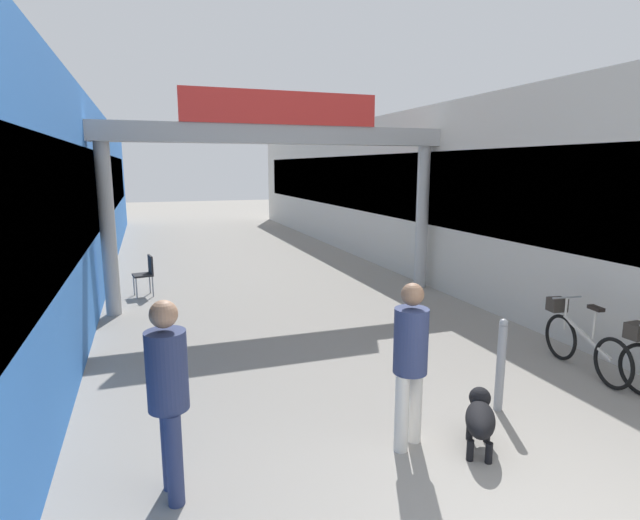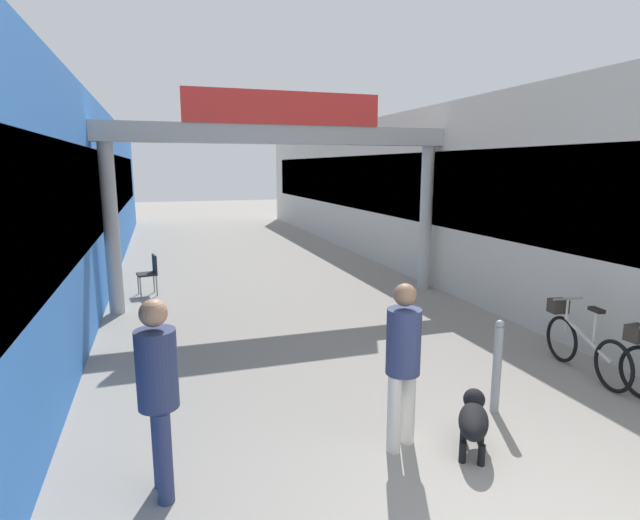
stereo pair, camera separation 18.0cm
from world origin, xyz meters
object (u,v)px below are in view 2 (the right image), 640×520
object	(u,v)px
pedestrian_with_dog	(403,356)
dog_on_leash	(473,418)
pedestrian_companion	(158,386)
bollard_post_metal	(497,366)
cafe_chair_black_nearer	(150,271)
bicycle_silver_second	(581,342)

from	to	relation	value
pedestrian_with_dog	dog_on_leash	bearing A→B (deg)	-22.25
pedestrian_companion	bollard_post_metal	xyz separation A→B (m)	(3.68, 0.37, -0.44)
pedestrian_companion	cafe_chair_black_nearer	xyz separation A→B (m)	(-0.17, 7.30, -0.47)
dog_on_leash	cafe_chair_black_nearer	bearing A→B (deg)	112.61
bollard_post_metal	cafe_chair_black_nearer	xyz separation A→B (m)	(-3.85, 6.92, -0.02)
pedestrian_with_dog	cafe_chair_black_nearer	distance (m)	7.68
pedestrian_with_dog	bicycle_silver_second	size ratio (longest dim) A/B	1.02
dog_on_leash	bicycle_silver_second	world-z (taller)	bicycle_silver_second
dog_on_leash	cafe_chair_black_nearer	distance (m)	8.16
bollard_post_metal	dog_on_leash	bearing A→B (deg)	-139.97
cafe_chair_black_nearer	pedestrian_companion	bearing A→B (deg)	-88.64
pedestrian_with_dog	pedestrian_companion	xyz separation A→B (m)	(-2.30, -0.04, 0.03)
pedestrian_with_dog	cafe_chair_black_nearer	size ratio (longest dim) A/B	1.92
pedestrian_companion	dog_on_leash	bearing A→B (deg)	-4.41
pedestrian_companion	bicycle_silver_second	xyz separation A→B (m)	(5.52, 0.99, -0.57)
pedestrian_companion	bollard_post_metal	world-z (taller)	pedestrian_companion
pedestrian_with_dog	bollard_post_metal	xyz separation A→B (m)	(1.38, 0.33, -0.41)
pedestrian_with_dog	pedestrian_companion	world-z (taller)	pedestrian_companion
pedestrian_with_dog	cafe_chair_black_nearer	world-z (taller)	pedestrian_with_dog
pedestrian_with_dog	dog_on_leash	xyz separation A→B (m)	(0.66, -0.27, -0.64)
bicycle_silver_second	bollard_post_metal	xyz separation A→B (m)	(-1.84, -0.62, 0.13)
pedestrian_companion	bicycle_silver_second	distance (m)	5.64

